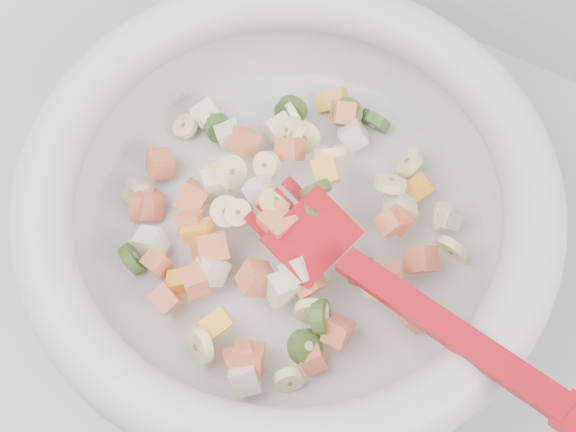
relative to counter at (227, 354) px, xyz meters
The scene contains 2 objects.
counter is the anchor object (origin of this frame).
mixing_bowl 0.52m from the counter, ahead, with size 0.45×0.41×0.14m.
Camera 1 is at (0.22, 1.21, 1.51)m, focal length 50.00 mm.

